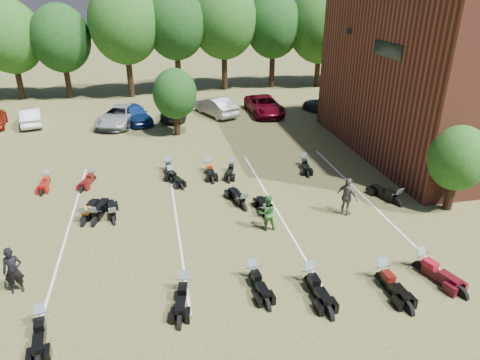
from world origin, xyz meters
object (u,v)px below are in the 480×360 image
object	(u,v)px
car_4	(135,114)
person_grey	(347,197)
motorcycle_3	(253,280)
motorcycle_14	(93,180)
person_green	(267,213)
person_black	(13,271)

from	to	relation	value
car_4	person_grey	distance (m)	20.51
motorcycle_3	motorcycle_14	world-z (taller)	motorcycle_3
car_4	motorcycle_3	distance (m)	22.27
car_4	motorcycle_3	bearing A→B (deg)	-99.08
person_green	car_4	bearing A→B (deg)	-72.60
person_black	person_green	bearing A→B (deg)	5.53
person_grey	motorcycle_3	size ratio (longest dim) A/B	0.89
motorcycle_3	person_grey	bearing A→B (deg)	30.87
person_green	person_grey	bearing A→B (deg)	-174.00
person_black	motorcycle_3	size ratio (longest dim) A/B	0.84
person_green	motorcycle_14	world-z (taller)	person_green
car_4	person_grey	world-z (taller)	person_grey
person_black	person_grey	bearing A→B (deg)	3.85
car_4	motorcycle_3	world-z (taller)	car_4
car_4	person_black	size ratio (longest dim) A/B	2.39
person_green	person_black	bearing A→B (deg)	11.87
person_grey	motorcycle_14	xyz separation A→B (m)	(-12.62, 6.74, -0.97)
person_black	motorcycle_3	xyz separation A→B (m)	(8.70, -1.14, -0.93)
person_green	motorcycle_3	size ratio (longest dim) A/B	0.78
car_4	motorcycle_14	xyz separation A→B (m)	(-2.27, -10.96, -0.76)
person_black	person_grey	world-z (taller)	person_grey
motorcycle_14	car_4	bearing A→B (deg)	96.18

